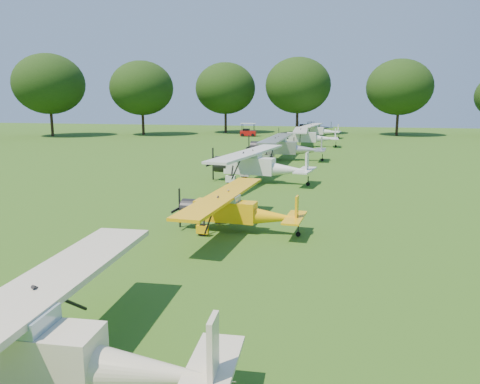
{
  "coord_description": "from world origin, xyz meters",
  "views": [
    {
      "loc": [
        5.77,
        -24.65,
        5.77
      ],
      "look_at": [
        1.0,
        -3.06,
        1.4
      ],
      "focal_mm": 35.0,
      "sensor_mm": 36.0,
      "label": 1
    }
  ],
  "objects_px": {
    "aircraft_5": "(306,136)",
    "aircraft_4": "(284,146)",
    "aircraft_2": "(235,208)",
    "aircraft_3": "(257,163)",
    "aircraft_6": "(316,130)",
    "golf_cart": "(248,132)",
    "aircraft_7": "(314,126)",
    "aircraft_1": "(40,346)"
  },
  "relations": [
    {
      "from": "aircraft_1",
      "to": "aircraft_3",
      "type": "distance_m",
      "value": 25.22
    },
    {
      "from": "aircraft_2",
      "to": "aircraft_7",
      "type": "height_order",
      "value": "aircraft_7"
    },
    {
      "from": "aircraft_4",
      "to": "aircraft_6",
      "type": "distance_m",
      "value": 27.91
    },
    {
      "from": "aircraft_3",
      "to": "aircraft_2",
      "type": "bearing_deg",
      "value": -75.53
    },
    {
      "from": "aircraft_4",
      "to": "golf_cart",
      "type": "height_order",
      "value": "aircraft_4"
    },
    {
      "from": "aircraft_2",
      "to": "aircraft_5",
      "type": "relative_size",
      "value": 0.77
    },
    {
      "from": "aircraft_3",
      "to": "aircraft_7",
      "type": "height_order",
      "value": "aircraft_3"
    },
    {
      "from": "aircraft_2",
      "to": "aircraft_6",
      "type": "relative_size",
      "value": 0.82
    },
    {
      "from": "aircraft_2",
      "to": "golf_cart",
      "type": "distance_m",
      "value": 55.37
    },
    {
      "from": "aircraft_2",
      "to": "golf_cart",
      "type": "xyz_separation_m",
      "value": [
        -10.45,
        54.37,
        -0.36
      ]
    },
    {
      "from": "aircraft_5",
      "to": "aircraft_4",
      "type": "bearing_deg",
      "value": -98.17
    },
    {
      "from": "aircraft_3",
      "to": "golf_cart",
      "type": "distance_m",
      "value": 42.77
    },
    {
      "from": "aircraft_5",
      "to": "aircraft_6",
      "type": "distance_m",
      "value": 14.13
    },
    {
      "from": "aircraft_2",
      "to": "aircraft_3",
      "type": "xyz_separation_m",
      "value": [
        -1.3,
        12.6,
        0.31
      ]
    },
    {
      "from": "aircraft_1",
      "to": "aircraft_3",
      "type": "bearing_deg",
      "value": 88.16
    },
    {
      "from": "aircraft_3",
      "to": "aircraft_4",
      "type": "distance_m",
      "value": 12.95
    },
    {
      "from": "aircraft_3",
      "to": "aircraft_7",
      "type": "xyz_separation_m",
      "value": [
        0.66,
        53.68,
        -0.23
      ]
    },
    {
      "from": "aircraft_4",
      "to": "aircraft_2",
      "type": "bearing_deg",
      "value": -86.63
    },
    {
      "from": "aircraft_2",
      "to": "aircraft_7",
      "type": "xyz_separation_m",
      "value": [
        -0.64,
        66.28,
        0.08
      ]
    },
    {
      "from": "aircraft_6",
      "to": "golf_cart",
      "type": "relative_size",
      "value": 4.44
    },
    {
      "from": "aircraft_6",
      "to": "golf_cart",
      "type": "bearing_deg",
      "value": -178.39
    },
    {
      "from": "aircraft_1",
      "to": "aircraft_6",
      "type": "bearing_deg",
      "value": 85.92
    },
    {
      "from": "aircraft_5",
      "to": "golf_cart",
      "type": "relative_size",
      "value": 4.73
    },
    {
      "from": "aircraft_2",
      "to": "aircraft_3",
      "type": "distance_m",
      "value": 12.67
    },
    {
      "from": "aircraft_5",
      "to": "aircraft_7",
      "type": "xyz_separation_m",
      "value": [
        -0.66,
        26.98,
        -0.23
      ]
    },
    {
      "from": "aircraft_6",
      "to": "aircraft_7",
      "type": "distance_m",
      "value": 12.9
    },
    {
      "from": "aircraft_1",
      "to": "aircraft_4",
      "type": "height_order",
      "value": "aircraft_4"
    },
    {
      "from": "aircraft_3",
      "to": "aircraft_6",
      "type": "distance_m",
      "value": 40.86
    },
    {
      "from": "aircraft_1",
      "to": "aircraft_4",
      "type": "bearing_deg",
      "value": 87.38
    },
    {
      "from": "aircraft_4",
      "to": "aircraft_7",
      "type": "xyz_separation_m",
      "value": [
        0.41,
        40.73,
        -0.25
      ]
    },
    {
      "from": "aircraft_2",
      "to": "aircraft_5",
      "type": "bearing_deg",
      "value": 93.67
    },
    {
      "from": "aircraft_4",
      "to": "aircraft_6",
      "type": "bearing_deg",
      "value": 87.94
    },
    {
      "from": "aircraft_6",
      "to": "golf_cart",
      "type": "distance_m",
      "value": 10.95
    },
    {
      "from": "aircraft_6",
      "to": "aircraft_7",
      "type": "relative_size",
      "value": 1.12
    },
    {
      "from": "aircraft_1",
      "to": "aircraft_7",
      "type": "height_order",
      "value": "aircraft_1"
    },
    {
      "from": "aircraft_7",
      "to": "golf_cart",
      "type": "xyz_separation_m",
      "value": [
        -9.81,
        -11.9,
        -0.45
      ]
    },
    {
      "from": "aircraft_1",
      "to": "aircraft_4",
      "type": "xyz_separation_m",
      "value": [
        -0.26,
        38.17,
        0.12
      ]
    },
    {
      "from": "aircraft_7",
      "to": "aircraft_3",
      "type": "bearing_deg",
      "value": -96.25
    },
    {
      "from": "aircraft_2",
      "to": "golf_cart",
      "type": "relative_size",
      "value": 3.65
    },
    {
      "from": "aircraft_2",
      "to": "aircraft_4",
      "type": "bearing_deg",
      "value": 96.04
    },
    {
      "from": "aircraft_6",
      "to": "aircraft_7",
      "type": "height_order",
      "value": "aircraft_6"
    },
    {
      "from": "aircraft_7",
      "to": "aircraft_4",
      "type": "bearing_deg",
      "value": -96.12
    }
  ]
}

